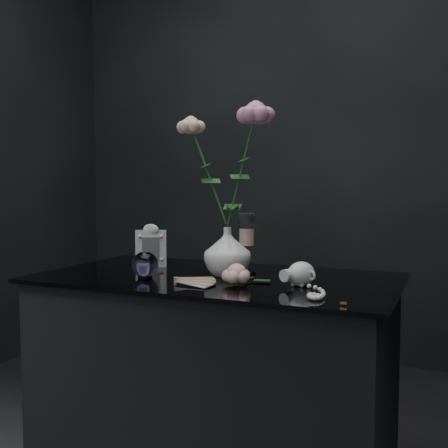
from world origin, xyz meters
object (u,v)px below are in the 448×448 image
at_px(vase, 227,252).
at_px(loose_rose, 237,274).
at_px(pearl_jar, 301,273).
at_px(picture_frame, 151,245).
at_px(wine_glass, 247,244).
at_px(paperweight, 145,265).

bearing_deg(vase, loose_rose, -56.39).
bearing_deg(pearl_jar, picture_frame, -170.62).
relative_size(wine_glass, loose_rose, 1.07).
relative_size(picture_frame, pearl_jar, 0.59).
relative_size(paperweight, pearl_jar, 0.32).
height_order(wine_glass, loose_rose, wine_glass).
bearing_deg(vase, picture_frame, 167.79).
bearing_deg(wine_glass, picture_frame, 179.95).
bearing_deg(vase, paperweight, -149.87).
distance_m(vase, loose_rose, 0.15).
xyz_separation_m(wine_glass, picture_frame, (-0.34, 0.00, -0.02)).
height_order(vase, pearl_jar, vase).
xyz_separation_m(vase, pearl_jar, (0.24, -0.06, -0.04)).
relative_size(wine_glass, picture_frame, 1.29).
height_order(paperweight, pearl_jar, paperweight).
height_order(vase, paperweight, vase).
height_order(wine_glass, picture_frame, wine_glass).
relative_size(wine_glass, pearl_jar, 0.76).
distance_m(vase, paperweight, 0.24).
distance_m(picture_frame, loose_rose, 0.43).
xyz_separation_m(vase, paperweight, (-0.21, -0.12, -0.03)).
relative_size(picture_frame, loose_rose, 0.83).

